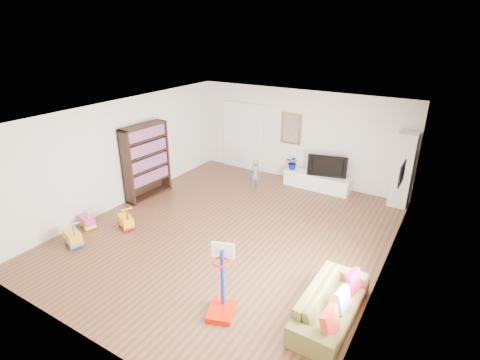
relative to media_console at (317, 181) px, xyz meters
The scene contains 25 objects.
floor 3.46m from the media_console, 103.22° to the right, with size 6.50×7.50×0.00m, color brown.
ceiling 4.25m from the media_console, 103.22° to the right, with size 6.50×7.50×0.00m, color white.
wall_back 1.43m from the media_console, 153.64° to the left, with size 6.50×0.00×2.70m, color silver.
wall_front 7.24m from the media_console, 96.33° to the right, with size 6.50×0.00×2.70m, color silver.
wall_left 5.37m from the media_console, 140.25° to the right, with size 0.00×7.50×2.70m, color silver.
wall_right 4.31m from the media_console, 53.77° to the right, with size 0.00×7.50×2.70m, color white.
navy_accent 3.53m from the media_console, 38.69° to the right, with size 0.01×3.20×1.70m, color black.
olive_wainscot 3.15m from the media_console, 38.69° to the right, with size 0.01×3.20×1.00m, color brown.
doorway 2.84m from the media_console, behind, with size 1.45×0.06×2.10m, color white.
painting_back 1.72m from the media_console, 161.34° to the left, with size 0.62×0.06×0.92m, color gold.
artwork_right 3.24m from the media_console, 36.46° to the right, with size 0.04×0.56×0.46m, color #7F3F8C.
media_console is the anchor object (origin of this frame).
tall_cabinet 2.31m from the media_console, ahead, with size 0.45×0.45×1.95m, color white.
bookshelf 4.80m from the media_console, 142.85° to the right, with size 0.36×1.37×2.00m, color black.
sofa 5.21m from the media_console, 67.12° to the right, with size 1.91×0.75×0.56m, color brown.
basketball_hoop 5.67m from the media_console, 85.18° to the right, with size 0.43×0.52×1.25m, color red.
ride_on_yellow 5.36m from the media_console, 123.80° to the right, with size 0.43×0.27×0.57m, color yellow.
ride_on_orange 6.51m from the media_console, 121.38° to the right, with size 0.45×0.28×0.60m, color #FCA81F.
ride_on_pink 6.19m from the media_console, 127.47° to the right, with size 0.40×0.25×0.53m, color #DA3980.
child 1.80m from the media_console, 149.13° to the right, with size 0.32×0.21×0.87m, color slate.
tv 0.59m from the media_console, 12.14° to the left, with size 1.08×0.14×0.62m, color black.
vase_plant 0.89m from the media_console, behind, with size 0.37×0.32×0.41m, color navy.
pillow_left 5.80m from the media_console, 67.84° to the right, with size 0.11×0.40×0.40m, color red.
pillow_center 5.28m from the media_console, 65.37° to the right, with size 0.09×0.35×0.35m, color silver.
pillow_right 4.80m from the media_console, 62.56° to the right, with size 0.09×0.35×0.35m, color #BB0033.
Camera 1 is at (4.03, -6.23, 4.39)m, focal length 28.00 mm.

